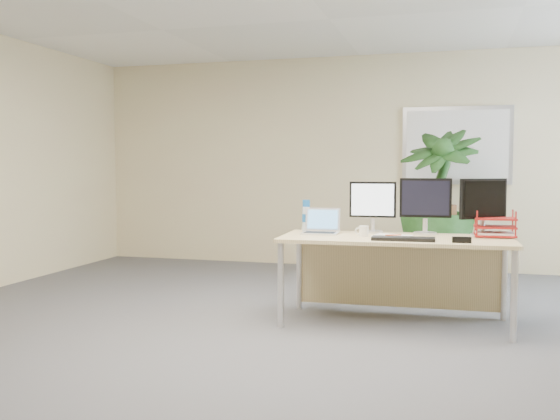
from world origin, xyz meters
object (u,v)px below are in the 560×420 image
(desk, at_px, (396,254))
(monitor_left, at_px, (373,204))
(laptop, at_px, (321,227))
(floor_plant, at_px, (438,215))
(monitor_right, at_px, (425,202))

(desk, relative_size, monitor_left, 4.25)
(monitor_left, distance_m, laptop, 0.49)
(floor_plant, relative_size, monitor_right, 3.14)
(desk, relative_size, floor_plant, 1.26)
(desk, relative_size, monitor_right, 3.96)
(monitor_left, relative_size, laptop, 1.43)
(floor_plant, height_order, monitor_left, floor_plant)
(desk, xyz_separation_m, floor_plant, (0.29, 1.92, 0.18))
(floor_plant, relative_size, laptop, 4.83)
(laptop, bearing_deg, desk, 0.42)
(floor_plant, height_order, monitor_right, floor_plant)
(monitor_left, height_order, laptop, monitor_left)
(monitor_left, bearing_deg, floor_plant, 73.78)
(desk, relative_size, laptop, 6.09)
(monitor_left, relative_size, monitor_right, 0.93)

